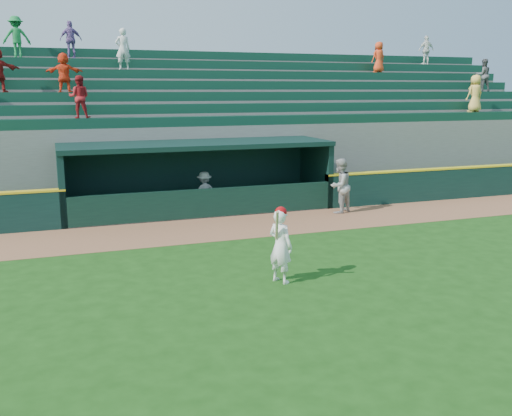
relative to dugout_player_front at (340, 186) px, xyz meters
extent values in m
plane|color=#174210|center=(-4.60, -5.73, -0.96)|extent=(120.00, 120.00, 0.00)
cube|color=brown|center=(-4.60, -0.83, -0.96)|extent=(40.00, 3.00, 0.01)
cube|color=black|center=(7.65, 0.82, -0.36)|extent=(15.50, 0.30, 1.20)
cube|color=yellow|center=(7.65, 0.82, 0.27)|extent=(15.50, 0.32, 0.06)
imported|color=#A6A5A0|center=(0.00, 0.00, 0.00)|extent=(1.17, 1.08, 1.92)
imported|color=#ADADA7|center=(-4.45, 1.67, -0.24)|extent=(0.99, 0.63, 1.45)
cube|color=slate|center=(-4.60, 1.97, -0.94)|extent=(9.00, 2.60, 0.04)
cube|color=black|center=(-9.20, 1.97, 0.19)|extent=(0.20, 2.60, 2.30)
cube|color=black|center=(0.00, 1.97, 0.19)|extent=(0.20, 2.60, 2.30)
cube|color=black|center=(-4.60, 3.27, 0.19)|extent=(9.40, 0.20, 2.30)
cube|color=black|center=(-4.60, 1.97, 1.42)|extent=(9.40, 2.80, 0.16)
cube|color=black|center=(-4.60, 0.75, -0.46)|extent=(9.00, 0.16, 1.00)
cube|color=brown|center=(-4.60, 2.77, -0.71)|extent=(8.40, 0.45, 0.10)
cube|color=slate|center=(-4.60, 3.79, 0.49)|extent=(34.00, 0.85, 2.91)
cube|color=#0F3828|center=(-4.60, 3.67, 2.13)|extent=(34.00, 0.60, 0.36)
cube|color=slate|center=(-4.60, 4.64, 0.72)|extent=(34.00, 0.85, 3.36)
cube|color=#0F3828|center=(-4.60, 4.52, 2.58)|extent=(34.00, 0.60, 0.36)
cube|color=slate|center=(-4.60, 5.49, 0.94)|extent=(34.00, 0.85, 3.81)
cube|color=#0F3828|center=(-4.60, 5.37, 3.03)|extent=(34.00, 0.60, 0.36)
cube|color=slate|center=(-4.60, 6.34, 1.17)|extent=(34.00, 0.85, 4.26)
cube|color=#0F3828|center=(-4.60, 6.22, 3.48)|extent=(34.00, 0.60, 0.36)
cube|color=slate|center=(-4.60, 7.19, 1.39)|extent=(34.00, 0.85, 4.71)
cube|color=#0F3828|center=(-4.60, 7.07, 3.93)|extent=(34.00, 0.60, 0.36)
cube|color=slate|center=(-4.60, 8.04, 1.62)|extent=(34.00, 0.85, 5.16)
cube|color=#0F3828|center=(-4.60, 7.92, 4.38)|extent=(34.00, 0.60, 0.36)
cube|color=slate|center=(-4.60, 8.89, 1.84)|extent=(34.00, 0.85, 5.61)
cube|color=#0F3828|center=(-4.60, 8.77, 4.83)|extent=(34.00, 0.60, 0.36)
cube|color=slate|center=(-4.60, 9.47, 1.84)|extent=(34.50, 0.30, 5.61)
imported|color=#F7431B|center=(5.70, 7.09, 4.83)|extent=(0.77, 0.57, 1.44)
imported|color=white|center=(9.01, 7.94, 5.28)|extent=(0.87, 0.41, 1.44)
imported|color=#545454|center=(10.52, 5.39, 3.98)|extent=(0.86, 0.73, 1.55)
imported|color=#1C7F3A|center=(-10.43, 7.94, 5.36)|extent=(1.10, 0.71, 1.61)
imported|color=#EDBC53|center=(8.67, 3.69, 3.13)|extent=(0.83, 0.57, 1.65)
imported|color=#8961A7|center=(-8.37, 7.94, 5.32)|extent=(0.94, 0.51, 1.51)
imported|color=#FE401C|center=(-8.79, 5.39, 3.93)|extent=(1.38, 0.63, 1.44)
imported|color=white|center=(-6.38, 7.09, 4.93)|extent=(0.63, 0.44, 1.65)
imported|color=#A4191E|center=(-8.38, 3.69, 3.05)|extent=(0.82, 0.69, 1.48)
imported|color=white|center=(-4.75, -6.16, -0.12)|extent=(0.65, 0.73, 1.68)
sphere|color=#A6090B|center=(-4.75, -6.16, 0.65)|extent=(0.27, 0.27, 0.27)
cylinder|color=tan|center=(-4.93, -6.38, 0.42)|extent=(0.23, 0.50, 0.76)
camera|label=1|loc=(-9.42, -17.54, 3.31)|focal=40.00mm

